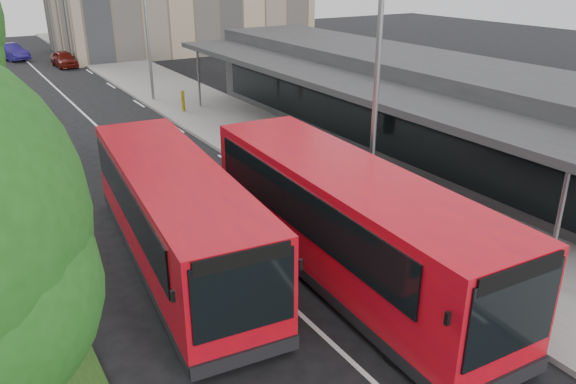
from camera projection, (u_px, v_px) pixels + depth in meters
name	position (u px, v px, depth m)	size (l,w,h in m)	color
ground	(285.00, 300.00, 13.75)	(120.00, 120.00, 0.00)	black
pavement	(195.00, 104.00, 32.40)	(5.00, 80.00, 0.15)	gray
lane_centre_line	(115.00, 143.00, 25.59)	(0.12, 70.00, 0.01)	silver
kerb_dashes	(156.00, 115.00, 30.33)	(0.12, 56.00, 0.01)	silver
station_building	(403.00, 101.00, 24.51)	(7.70, 26.00, 4.00)	#2C2C2E
lamp_post_near	(375.00, 77.00, 15.51)	(1.44, 0.28, 8.00)	gray
lamp_post_far	(145.00, 19.00, 31.30)	(1.44, 0.28, 8.00)	gray
bus_main	(346.00, 223.00, 14.27)	(3.16, 10.63, 2.98)	red
bus_second	(176.00, 216.00, 14.88)	(3.41, 10.07, 2.80)	red
litter_bin	(277.00, 142.00, 23.61)	(0.54, 0.54, 0.98)	#362016
bollard	(183.00, 101.00, 30.30)	(0.18, 0.18, 1.11)	yellow
car_near	(64.00, 59.00, 43.84)	(1.46, 3.63, 1.24)	#59110C
car_far	(10.00, 52.00, 46.90)	(1.42, 4.06, 1.34)	navy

